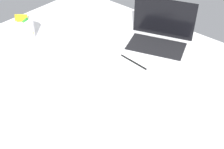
% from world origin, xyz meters
% --- Properties ---
extents(bed_mattress, '(1.80, 1.40, 0.18)m').
position_xyz_m(bed_mattress, '(0.00, 0.00, 0.09)').
color(bed_mattress, white).
rests_on(bed_mattress, ground).
extents(laptop, '(0.39, 0.33, 0.23)m').
position_xyz_m(laptop, '(-0.05, 0.44, 0.22)').
color(laptop, silver).
rests_on(laptop, bed_mattress).
extents(snack_cup, '(0.10, 0.09, 0.15)m').
position_xyz_m(snack_cup, '(-0.65, 0.03, 0.24)').
color(snack_cup, silver).
rests_on(snack_cup, bed_mattress).
extents(charger_cable, '(0.17, 0.02, 0.01)m').
position_xyz_m(charger_cable, '(-0.05, 0.23, 0.18)').
color(charger_cable, black).
rests_on(charger_cable, bed_mattress).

